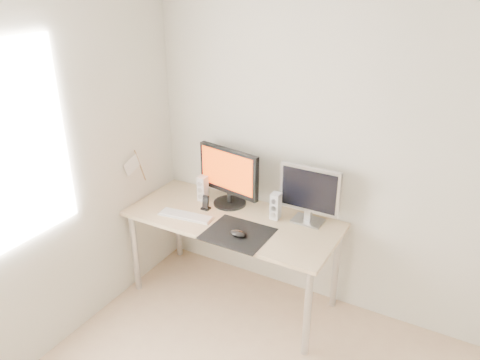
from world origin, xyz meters
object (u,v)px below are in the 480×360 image
at_px(main_monitor, 229,175).
at_px(speaker_left, 203,188).
at_px(mouse, 238,234).
at_px(second_monitor, 310,192).
at_px(phone_dock, 206,205).
at_px(speaker_right, 276,206).
at_px(keyboard, 186,216).
at_px(desk, 233,227).

xyz_separation_m(main_monitor, speaker_left, (-0.22, -0.04, -0.15)).
relative_size(mouse, speaker_left, 0.57).
bearing_deg(speaker_left, second_monitor, 5.33).
height_order(main_monitor, second_monitor, main_monitor).
relative_size(speaker_left, phone_dock, 1.75).
relative_size(second_monitor, speaker_right, 2.19).
xyz_separation_m(mouse, second_monitor, (0.34, 0.43, 0.22)).
bearing_deg(second_monitor, speaker_right, -163.22).
xyz_separation_m(main_monitor, keyboard, (-0.18, -0.33, -0.25)).
distance_m(main_monitor, phone_dock, 0.29).
distance_m(desk, second_monitor, 0.64).
distance_m(mouse, main_monitor, 0.55).
xyz_separation_m(second_monitor, speaker_right, (-0.23, -0.07, -0.14)).
distance_m(main_monitor, second_monitor, 0.65).
bearing_deg(second_monitor, keyboard, -155.64).
relative_size(desk, keyboard, 3.71).
xyz_separation_m(mouse, desk, (-0.17, 0.22, -0.10)).
bearing_deg(keyboard, speaker_right, 27.07).
distance_m(second_monitor, speaker_left, 0.88).
bearing_deg(mouse, main_monitor, 127.80).
relative_size(second_monitor, keyboard, 1.04).
height_order(mouse, keyboard, mouse).
xyz_separation_m(main_monitor, speaker_right, (0.42, -0.03, -0.15)).
bearing_deg(main_monitor, phone_dock, -125.63).
relative_size(second_monitor, phone_dock, 3.84).
height_order(main_monitor, phone_dock, main_monitor).
bearing_deg(desk, phone_dock, 176.96).
relative_size(mouse, second_monitor, 0.26).
xyz_separation_m(speaker_left, keyboard, (0.04, -0.29, -0.10)).
bearing_deg(second_monitor, phone_dock, -165.04).
bearing_deg(mouse, desk, 128.18).
bearing_deg(mouse, speaker_right, 72.71).
xyz_separation_m(speaker_right, keyboard, (-0.60, -0.31, -0.10)).
distance_m(speaker_left, speaker_right, 0.64).
bearing_deg(desk, speaker_left, 158.92).
height_order(speaker_left, keyboard, speaker_left).
relative_size(main_monitor, keyboard, 1.27).
bearing_deg(keyboard, speaker_left, 97.43).
bearing_deg(speaker_right, mouse, -107.29).
bearing_deg(desk, speaker_right, 27.37).
bearing_deg(keyboard, desk, 26.80).
relative_size(speaker_left, speaker_right, 1.00).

